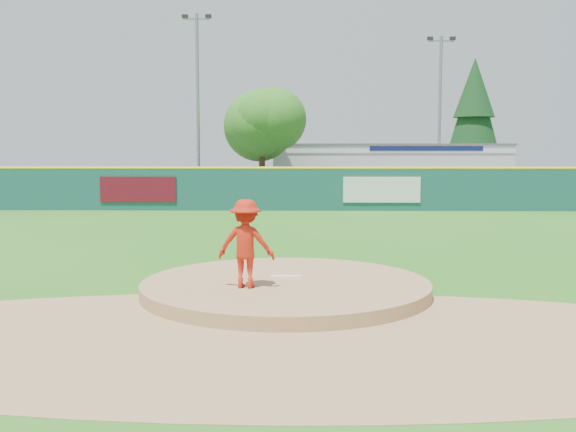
{
  "coord_description": "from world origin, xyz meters",
  "views": [
    {
      "loc": [
        0.31,
        -12.08,
        2.67
      ],
      "look_at": [
        0.0,
        2.0,
        1.3
      ],
      "focal_mm": 40.0,
      "sensor_mm": 36.0,
      "label": 1
    }
  ],
  "objects_px": {
    "pitcher": "(246,244)",
    "conifer_tree": "(474,115)",
    "deciduous_tree": "(262,121)",
    "light_pole_left": "(198,98)",
    "light_pole_right": "(440,108)",
    "pool_building_grp": "(385,169)",
    "van": "(292,189)"
  },
  "relations": [
    {
      "from": "pitcher",
      "to": "conifer_tree",
      "type": "relative_size",
      "value": 0.17
    },
    {
      "from": "deciduous_tree",
      "to": "light_pole_left",
      "type": "relative_size",
      "value": 0.67
    },
    {
      "from": "pitcher",
      "to": "deciduous_tree",
      "type": "bearing_deg",
      "value": -80.05
    },
    {
      "from": "conifer_tree",
      "to": "light_pole_left",
      "type": "height_order",
      "value": "light_pole_left"
    },
    {
      "from": "light_pole_left",
      "to": "light_pole_right",
      "type": "height_order",
      "value": "light_pole_left"
    },
    {
      "from": "pitcher",
      "to": "deciduous_tree",
      "type": "distance_m",
      "value": 25.89
    },
    {
      "from": "light_pole_left",
      "to": "deciduous_tree",
      "type": "bearing_deg",
      "value": -26.57
    },
    {
      "from": "pitcher",
      "to": "pool_building_grp",
      "type": "bearing_deg",
      "value": -94.57
    },
    {
      "from": "van",
      "to": "pool_building_grp",
      "type": "relative_size",
      "value": 0.3
    },
    {
      "from": "van",
      "to": "conifer_tree",
      "type": "height_order",
      "value": "conifer_tree"
    },
    {
      "from": "pool_building_grp",
      "to": "light_pole_left",
      "type": "height_order",
      "value": "light_pole_left"
    },
    {
      "from": "deciduous_tree",
      "to": "conifer_tree",
      "type": "xyz_separation_m",
      "value": [
        15.0,
        11.0,
        0.99
      ]
    },
    {
      "from": "conifer_tree",
      "to": "light_pole_left",
      "type": "distance_m",
      "value": 21.03
    },
    {
      "from": "van",
      "to": "conifer_tree",
      "type": "bearing_deg",
      "value": -50.93
    },
    {
      "from": "pitcher",
      "to": "light_pole_right",
      "type": "distance_m",
      "value": 31.49
    },
    {
      "from": "pool_building_grp",
      "to": "conifer_tree",
      "type": "height_order",
      "value": "conifer_tree"
    },
    {
      "from": "pitcher",
      "to": "light_pole_left",
      "type": "xyz_separation_m",
      "value": [
        -5.3,
        27.62,
        5.0
      ]
    },
    {
      "from": "van",
      "to": "deciduous_tree",
      "type": "relative_size",
      "value": 0.62
    },
    {
      "from": "deciduous_tree",
      "to": "light_pole_right",
      "type": "height_order",
      "value": "light_pole_right"
    },
    {
      "from": "pool_building_grp",
      "to": "conifer_tree",
      "type": "xyz_separation_m",
      "value": [
        7.0,
        4.01,
        3.88
      ]
    },
    {
      "from": "pitcher",
      "to": "conifer_tree",
      "type": "height_order",
      "value": "conifer_tree"
    },
    {
      "from": "van",
      "to": "light_pole_right",
      "type": "height_order",
      "value": "light_pole_right"
    },
    {
      "from": "pool_building_grp",
      "to": "light_pole_right",
      "type": "xyz_separation_m",
      "value": [
        3.0,
        -2.99,
        3.88
      ]
    },
    {
      "from": "pool_building_grp",
      "to": "light_pole_right",
      "type": "bearing_deg",
      "value": -44.95
    },
    {
      "from": "pitcher",
      "to": "light_pole_right",
      "type": "xyz_separation_m",
      "value": [
        9.7,
        29.62,
        4.49
      ]
    },
    {
      "from": "light_pole_right",
      "to": "pitcher",
      "type": "bearing_deg",
      "value": -108.14
    },
    {
      "from": "light_pole_right",
      "to": "conifer_tree",
      "type": "bearing_deg",
      "value": 60.26
    },
    {
      "from": "van",
      "to": "conifer_tree",
      "type": "distance_m",
      "value": 18.16
    },
    {
      "from": "pitcher",
      "to": "van",
      "type": "distance_m",
      "value": 25.23
    },
    {
      "from": "pitcher",
      "to": "light_pole_right",
      "type": "height_order",
      "value": "light_pole_right"
    },
    {
      "from": "conifer_tree",
      "to": "deciduous_tree",
      "type": "bearing_deg",
      "value": -143.75
    },
    {
      "from": "conifer_tree",
      "to": "light_pole_right",
      "type": "relative_size",
      "value": 0.95
    }
  ]
}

